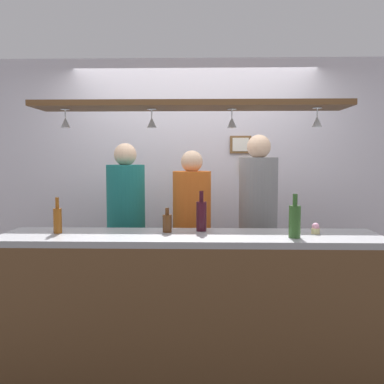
{
  "coord_description": "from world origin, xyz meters",
  "views": [
    {
      "loc": [
        0.09,
        -3.26,
        1.57
      ],
      "look_at": [
        0.0,
        0.1,
        1.3
      ],
      "focal_mm": 38.8,
      "sensor_mm": 36.0,
      "label": 1
    }
  ],
  "objects_px": {
    "bottle_wine_dark_red": "(201,215)",
    "picture_frame_upper_small": "(241,145)",
    "person_left_teal_shirt": "(126,219)",
    "bottle_champagne_green": "(295,221)",
    "bottle_beer_brown_stubby": "(167,223)",
    "person_right_grey_shirt": "(258,214)",
    "picture_frame_lower_pair": "(254,167)",
    "bottle_beer_amber_tall": "(58,219)",
    "person_middle_orange_shirt": "(192,224)",
    "cupcake": "(316,229)"
  },
  "relations": [
    {
      "from": "bottle_wine_dark_red",
      "to": "picture_frame_upper_small",
      "type": "relative_size",
      "value": 1.36
    },
    {
      "from": "person_left_teal_shirt",
      "to": "bottle_champagne_green",
      "type": "height_order",
      "value": "person_left_teal_shirt"
    },
    {
      "from": "person_left_teal_shirt",
      "to": "picture_frame_upper_small",
      "type": "relative_size",
      "value": 7.77
    },
    {
      "from": "bottle_champagne_green",
      "to": "bottle_beer_brown_stubby",
      "type": "bearing_deg",
      "value": 167.9
    },
    {
      "from": "person_right_grey_shirt",
      "to": "picture_frame_lower_pair",
      "type": "relative_size",
      "value": 5.94
    },
    {
      "from": "person_left_teal_shirt",
      "to": "bottle_beer_brown_stubby",
      "type": "bearing_deg",
      "value": -57.44
    },
    {
      "from": "bottle_beer_brown_stubby",
      "to": "bottle_beer_amber_tall",
      "type": "bearing_deg",
      "value": -175.57
    },
    {
      "from": "bottle_beer_brown_stubby",
      "to": "person_middle_orange_shirt",
      "type": "bearing_deg",
      "value": 76.4
    },
    {
      "from": "bottle_wine_dark_red",
      "to": "cupcake",
      "type": "xyz_separation_m",
      "value": [
        0.82,
        -0.09,
        -0.08
      ]
    },
    {
      "from": "person_left_teal_shirt",
      "to": "bottle_beer_amber_tall",
      "type": "height_order",
      "value": "person_left_teal_shirt"
    },
    {
      "from": "bottle_champagne_green",
      "to": "picture_frame_lower_pair",
      "type": "xyz_separation_m",
      "value": [
        -0.1,
        1.51,
        0.33
      ]
    },
    {
      "from": "bottle_beer_amber_tall",
      "to": "bottle_champagne_green",
      "type": "relative_size",
      "value": 0.87
    },
    {
      "from": "bottle_wine_dark_red",
      "to": "picture_frame_upper_small",
      "type": "height_order",
      "value": "picture_frame_upper_small"
    },
    {
      "from": "bottle_beer_amber_tall",
      "to": "bottle_champagne_green",
      "type": "distance_m",
      "value": 1.68
    },
    {
      "from": "bottle_beer_brown_stubby",
      "to": "bottle_champagne_green",
      "type": "relative_size",
      "value": 0.6
    },
    {
      "from": "person_left_teal_shirt",
      "to": "picture_frame_lower_pair",
      "type": "distance_m",
      "value": 1.45
    },
    {
      "from": "picture_frame_lower_pair",
      "to": "bottle_champagne_green",
      "type": "bearing_deg",
      "value": -86.35
    },
    {
      "from": "bottle_wine_dark_red",
      "to": "bottle_champagne_green",
      "type": "bearing_deg",
      "value": -21.16
    },
    {
      "from": "bottle_wine_dark_red",
      "to": "picture_frame_lower_pair",
      "type": "bearing_deg",
      "value": 66.91
    },
    {
      "from": "bottle_beer_brown_stubby",
      "to": "picture_frame_upper_small",
      "type": "bearing_deg",
      "value": 63.84
    },
    {
      "from": "person_middle_orange_shirt",
      "to": "bottle_wine_dark_red",
      "type": "relative_size",
      "value": 5.48
    },
    {
      "from": "bottle_wine_dark_red",
      "to": "picture_frame_lower_pair",
      "type": "relative_size",
      "value": 1.0
    },
    {
      "from": "bottle_beer_amber_tall",
      "to": "cupcake",
      "type": "distance_m",
      "value": 1.86
    },
    {
      "from": "bottle_champagne_green",
      "to": "bottle_wine_dark_red",
      "type": "bearing_deg",
      "value": 158.84
    },
    {
      "from": "bottle_beer_amber_tall",
      "to": "cupcake",
      "type": "bearing_deg",
      "value": 0.82
    },
    {
      "from": "bottle_beer_brown_stubby",
      "to": "bottle_wine_dark_red",
      "type": "bearing_deg",
      "value": 12.68
    },
    {
      "from": "person_left_teal_shirt",
      "to": "bottle_wine_dark_red",
      "type": "height_order",
      "value": "person_left_teal_shirt"
    },
    {
      "from": "bottle_beer_amber_tall",
      "to": "picture_frame_upper_small",
      "type": "relative_size",
      "value": 1.18
    },
    {
      "from": "person_left_teal_shirt",
      "to": "bottle_champagne_green",
      "type": "xyz_separation_m",
      "value": [
        1.31,
        -0.86,
        0.12
      ]
    },
    {
      "from": "person_middle_orange_shirt",
      "to": "bottle_champagne_green",
      "type": "relative_size",
      "value": 5.48
    },
    {
      "from": "cupcake",
      "to": "picture_frame_lower_pair",
      "type": "relative_size",
      "value": 0.26
    },
    {
      "from": "person_right_grey_shirt",
      "to": "picture_frame_upper_small",
      "type": "distance_m",
      "value": 0.92
    },
    {
      "from": "bottle_beer_brown_stubby",
      "to": "picture_frame_upper_small",
      "type": "height_order",
      "value": "picture_frame_upper_small"
    },
    {
      "from": "person_right_grey_shirt",
      "to": "picture_frame_lower_pair",
      "type": "height_order",
      "value": "person_right_grey_shirt"
    },
    {
      "from": "bottle_beer_amber_tall",
      "to": "picture_frame_upper_small",
      "type": "height_order",
      "value": "picture_frame_upper_small"
    },
    {
      "from": "bottle_champagne_green",
      "to": "picture_frame_lower_pair",
      "type": "bearing_deg",
      "value": 93.65
    },
    {
      "from": "bottle_champagne_green",
      "to": "person_right_grey_shirt",
      "type": "bearing_deg",
      "value": 98.9
    },
    {
      "from": "bottle_beer_amber_tall",
      "to": "person_right_grey_shirt",
      "type": "bearing_deg",
      "value": 25.43
    },
    {
      "from": "bottle_beer_amber_tall",
      "to": "bottle_champagne_green",
      "type": "xyz_separation_m",
      "value": [
        1.67,
        -0.13,
        0.02
      ]
    },
    {
      "from": "person_middle_orange_shirt",
      "to": "picture_frame_lower_pair",
      "type": "xyz_separation_m",
      "value": [
        0.63,
        0.65,
        0.5
      ]
    },
    {
      "from": "person_middle_orange_shirt",
      "to": "bottle_beer_brown_stubby",
      "type": "bearing_deg",
      "value": -103.6
    },
    {
      "from": "bottle_wine_dark_red",
      "to": "picture_frame_lower_pair",
      "type": "xyz_separation_m",
      "value": [
        0.54,
        1.26,
        0.33
      ]
    },
    {
      "from": "person_right_grey_shirt",
      "to": "bottle_beer_amber_tall",
      "type": "distance_m",
      "value": 1.7
    },
    {
      "from": "bottle_wine_dark_red",
      "to": "picture_frame_upper_small",
      "type": "xyz_separation_m",
      "value": [
        0.4,
        1.26,
        0.56
      ]
    },
    {
      "from": "person_left_teal_shirt",
      "to": "picture_frame_upper_small",
      "type": "bearing_deg",
      "value": 31.13
    },
    {
      "from": "picture_frame_lower_pair",
      "to": "bottle_beer_amber_tall",
      "type": "bearing_deg",
      "value": -138.77
    },
    {
      "from": "bottle_wine_dark_red",
      "to": "picture_frame_lower_pair",
      "type": "distance_m",
      "value": 1.41
    },
    {
      "from": "cupcake",
      "to": "picture_frame_lower_pair",
      "type": "height_order",
      "value": "picture_frame_lower_pair"
    },
    {
      "from": "person_right_grey_shirt",
      "to": "bottle_beer_brown_stubby",
      "type": "height_order",
      "value": "person_right_grey_shirt"
    },
    {
      "from": "bottle_beer_amber_tall",
      "to": "picture_frame_lower_pair",
      "type": "bearing_deg",
      "value": 41.23
    }
  ]
}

